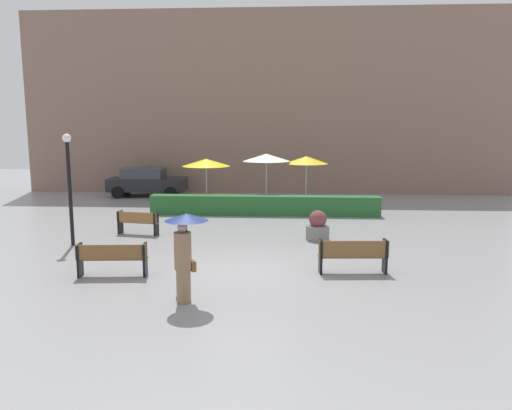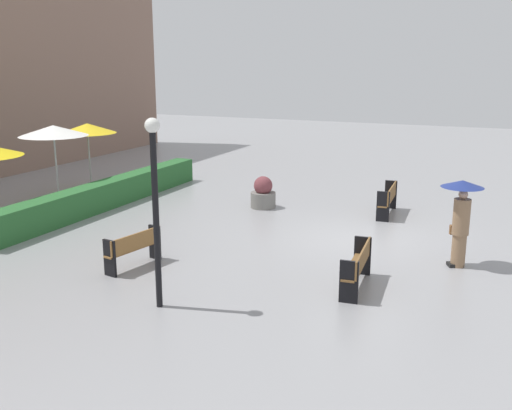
{
  "view_description": "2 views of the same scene",
  "coord_description": "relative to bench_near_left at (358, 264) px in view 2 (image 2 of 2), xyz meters",
  "views": [
    {
      "loc": [
        1.13,
        -13.1,
        3.92
      ],
      "look_at": [
        0.18,
        2.57,
        1.38
      ],
      "focal_mm": 34.92,
      "sensor_mm": 36.0,
      "label": 1
    },
    {
      "loc": [
        -14.83,
        -3.53,
        4.64
      ],
      "look_at": [
        -0.75,
        2.67,
        0.86
      ],
      "focal_mm": 41.36,
      "sensor_mm": 36.0,
      "label": 2
    }
  ],
  "objects": [
    {
      "name": "bench_near_right",
      "position": [
        6.3,
        0.64,
        0.02
      ],
      "size": [
        1.86,
        0.49,
        0.91
      ],
      "color": "brown",
      "rests_on": "ground"
    },
    {
      "name": "ground_plane",
      "position": [
        3.37,
        0.81,
        -0.52
      ],
      "size": [
        60.0,
        60.0,
        0.0
      ],
      "primitive_type": "plane",
      "color": "gray"
    },
    {
      "name": "bench_near_left",
      "position": [
        0.0,
        0.0,
        0.0
      ],
      "size": [
        1.83,
        0.52,
        0.87
      ],
      "color": "brown",
      "rests_on": "ground"
    },
    {
      "name": "hedge_strip",
      "position": [
        3.57,
        9.21,
        -0.09
      ],
      "size": [
        10.02,
        0.7,
        0.86
      ],
      "primitive_type": "cube",
      "color": "#28602D",
      "rests_on": "ground"
    },
    {
      "name": "bench_far_left",
      "position": [
        -0.83,
        5.01,
        -0.03
      ],
      "size": [
        1.57,
        0.6,
        0.83
      ],
      "color": "olive",
      "rests_on": "ground"
    },
    {
      "name": "pedestrian_with_umbrella",
      "position": [
        2.29,
        -1.77,
        0.78
      ],
      "size": [
        0.96,
        0.96,
        2.01
      ],
      "color": "#8C6B4C",
      "rests_on": "ground"
    },
    {
      "name": "patio_umbrella_white",
      "position": [
        3.58,
        11.18,
        1.88
      ],
      "size": [
        2.24,
        2.24,
        2.58
      ],
      "color": "silver",
      "rests_on": "ground"
    },
    {
      "name": "planter_pot",
      "position": [
        5.61,
        4.54,
        -0.08
      ],
      "size": [
        0.81,
        0.81,
        1.03
      ],
      "color": "slate",
      "rests_on": "ground"
    },
    {
      "name": "patio_umbrella_yellow_far",
      "position": [
        5.46,
        11.33,
        1.75
      ],
      "size": [
        2.04,
        2.04,
        2.45
      ],
      "color": "silver",
      "rests_on": "ground"
    },
    {
      "name": "lamp_post",
      "position": [
        -2.48,
        3.27,
        1.73
      ],
      "size": [
        0.28,
        0.28,
        3.64
      ],
      "color": "black",
      "rests_on": "ground"
    }
  ]
}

